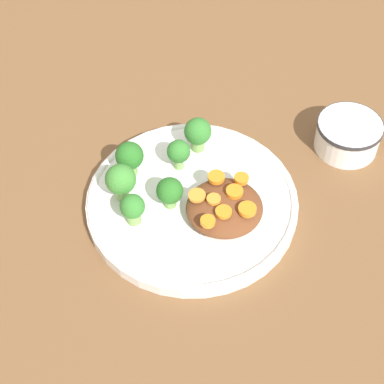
{
  "coord_description": "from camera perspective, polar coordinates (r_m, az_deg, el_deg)",
  "views": [
    {
      "loc": [
        0.16,
        0.51,
        0.69
      ],
      "look_at": [
        0.0,
        0.0,
        0.03
      ],
      "focal_mm": 60.0,
      "sensor_mm": 36.0,
      "label": 1
    }
  ],
  "objects": [
    {
      "name": "carrot_slice_4",
      "position": [
        0.81,
        4.93,
        -1.54
      ],
      "size": [
        0.02,
        0.02,
        0.01
      ],
      "primitive_type": "cylinder",
      "color": "orange",
      "rests_on": "stew_mound"
    },
    {
      "name": "ground_plane",
      "position": [
        0.87,
        0.0,
        -1.34
      ],
      "size": [
        4.0,
        4.0,
        0.0
      ],
      "primitive_type": "plane",
      "color": "brown"
    },
    {
      "name": "carrot_slice_1",
      "position": [
        0.82,
        3.8,
        0.03
      ],
      "size": [
        0.02,
        0.02,
        0.01
      ],
      "primitive_type": "cylinder",
      "color": "orange",
      "rests_on": "stew_mound"
    },
    {
      "name": "carrot_slice_2",
      "position": [
        0.79,
        1.22,
        -2.67
      ],
      "size": [
        0.02,
        0.02,
        0.01
      ],
      "primitive_type": "cylinder",
      "color": "orange",
      "rests_on": "stew_mound"
    },
    {
      "name": "carrot_slice_7",
      "position": [
        0.8,
        2.82,
        -1.78
      ],
      "size": [
        0.02,
        0.02,
        0.0
      ],
      "primitive_type": "cylinder",
      "color": "orange",
      "rests_on": "stew_mound"
    },
    {
      "name": "dip_bowl",
      "position": [
        0.95,
        13.72,
        5.03
      ],
      "size": [
        0.09,
        0.09,
        0.05
      ],
      "color": "white",
      "rests_on": "ground_plane"
    },
    {
      "name": "carrot_slice_5",
      "position": [
        0.84,
        4.41,
        1.2
      ],
      "size": [
        0.02,
        0.02,
        0.01
      ],
      "primitive_type": "cylinder",
      "color": "orange",
      "rests_on": "stew_mound"
    },
    {
      "name": "broccoli_floret_0",
      "position": [
        0.89,
        0.52,
        5.29
      ],
      "size": [
        0.04,
        0.04,
        0.05
      ],
      "color": "#759E51",
      "rests_on": "plate"
    },
    {
      "name": "carrot_slice_3",
      "position": [
        0.81,
        1.94,
        -0.64
      ],
      "size": [
        0.02,
        0.02,
        0.0
      ],
      "primitive_type": "cylinder",
      "color": "orange",
      "rests_on": "stew_mound"
    },
    {
      "name": "broccoli_floret_4",
      "position": [
        0.83,
        -1.94,
        -0.11
      ],
      "size": [
        0.04,
        0.04,
        0.05
      ],
      "color": "#759E51",
      "rests_on": "plate"
    },
    {
      "name": "stew_mound",
      "position": [
        0.83,
        2.91,
        -1.41
      ],
      "size": [
        0.1,
        0.1,
        0.03
      ],
      "primitive_type": "ellipsoid",
      "color": "brown",
      "rests_on": "plate"
    },
    {
      "name": "broccoli_floret_1",
      "position": [
        0.82,
        -5.3,
        -1.43
      ],
      "size": [
        0.03,
        0.03,
        0.05
      ],
      "color": "#759E51",
      "rests_on": "plate"
    },
    {
      "name": "broccoli_floret_2",
      "position": [
        0.87,
        -5.57,
        3.12
      ],
      "size": [
        0.04,
        0.04,
        0.05
      ],
      "color": "#759E51",
      "rests_on": "plate"
    },
    {
      "name": "broccoli_floret_3",
      "position": [
        0.87,
        -0.97,
        3.58
      ],
      "size": [
        0.03,
        0.03,
        0.05
      ],
      "color": "#7FA85B",
      "rests_on": "plate"
    },
    {
      "name": "carrot_slice_0",
      "position": [
        0.82,
        0.26,
        -0.35
      ],
      "size": [
        0.02,
        0.02,
        0.0
      ],
      "primitive_type": "cylinder",
      "color": "orange",
      "rests_on": "stew_mound"
    },
    {
      "name": "broccoli_floret_5",
      "position": [
        0.84,
        -6.35,
        1.02
      ],
      "size": [
        0.04,
        0.04,
        0.06
      ],
      "color": "#7FA85B",
      "rests_on": "plate"
    },
    {
      "name": "carrot_slice_6",
      "position": [
        0.84,
        2.21,
        1.23
      ],
      "size": [
        0.02,
        0.02,
        0.01
      ],
      "primitive_type": "cylinder",
      "color": "orange",
      "rests_on": "stew_mound"
    },
    {
      "name": "plate",
      "position": [
        0.86,
        0.0,
        -0.87
      ],
      "size": [
        0.28,
        0.28,
        0.02
      ],
      "color": "white",
      "rests_on": "ground_plane"
    }
  ]
}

